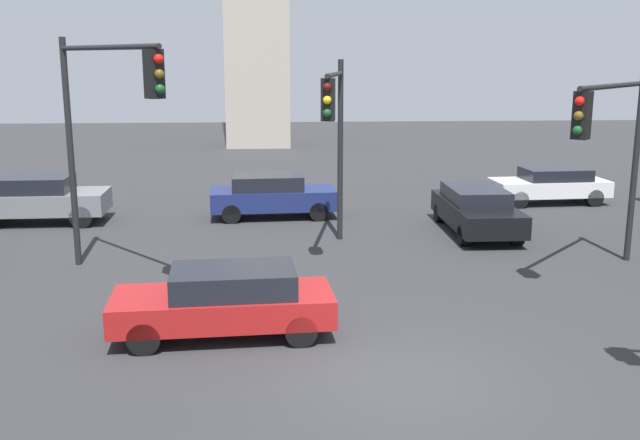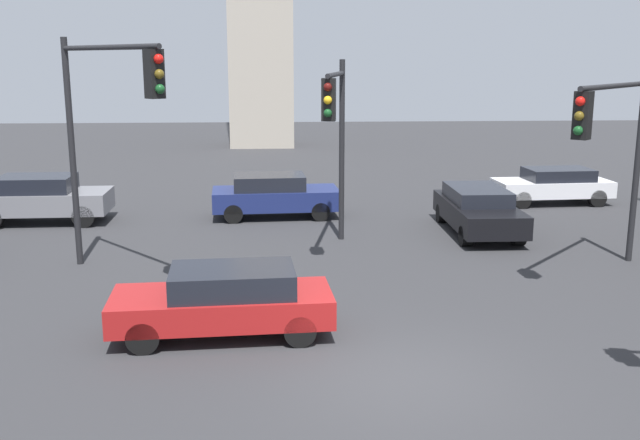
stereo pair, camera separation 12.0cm
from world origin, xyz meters
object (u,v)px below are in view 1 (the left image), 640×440
(car_1, at_px, (476,209))
(car_4, at_px, (40,198))
(car_3, at_px, (272,195))
(traffic_light_0, at_px, (611,133))
(traffic_light_4, at_px, (335,120))
(car_0, at_px, (551,185))
(car_2, at_px, (226,300))
(traffic_light_2, at_px, (106,108))

(car_1, xyz_separation_m, car_4, (-13.69, 2.20, 0.08))
(car_3, bearing_deg, traffic_light_0, -47.25)
(car_3, bearing_deg, traffic_light_4, -74.64)
(car_0, height_order, car_2, car_2)
(traffic_light_0, xyz_separation_m, car_4, (-15.36, 7.15, -2.71))
(traffic_light_0, bearing_deg, car_2, -27.80)
(traffic_light_4, xyz_separation_m, car_1, (4.55, 2.31, -2.92))
(traffic_light_0, distance_m, car_0, 9.96)
(traffic_light_0, relative_size, car_1, 1.06)
(traffic_light_0, distance_m, traffic_light_2, 11.66)
(car_2, height_order, car_3, car_3)
(traffic_light_0, xyz_separation_m, car_1, (-1.66, 4.96, -2.79))
(traffic_light_4, bearing_deg, car_0, 138.04)
(traffic_light_4, bearing_deg, traffic_light_2, -59.27)
(traffic_light_4, distance_m, car_4, 10.58)
(car_2, xyz_separation_m, car_4, (-6.58, 10.25, 0.11))
(traffic_light_2, relative_size, car_1, 1.26)
(traffic_light_2, height_order, car_0, traffic_light_2)
(traffic_light_0, xyz_separation_m, car_3, (-7.88, 7.56, -2.77))
(traffic_light_0, distance_m, car_1, 5.93)
(car_1, height_order, car_4, car_4)
(car_2, bearing_deg, traffic_light_2, -56.03)
(car_1, bearing_deg, car_0, 137.40)
(traffic_light_2, xyz_separation_m, car_1, (9.97, 4.33, -3.39))
(car_2, bearing_deg, car_1, -135.05)
(traffic_light_2, bearing_deg, car_2, -2.43)
(traffic_light_2, distance_m, car_0, 16.77)
(traffic_light_0, bearing_deg, car_1, -118.67)
(car_2, bearing_deg, car_4, -60.87)
(traffic_light_0, height_order, traffic_light_2, traffic_light_2)
(car_0, height_order, car_1, car_1)
(traffic_light_2, height_order, car_4, traffic_light_2)
(traffic_light_4, distance_m, car_1, 5.88)
(traffic_light_0, relative_size, car_3, 1.13)
(traffic_light_0, relative_size, car_2, 1.13)
(car_1, bearing_deg, traffic_light_2, -66.30)
(traffic_light_0, xyz_separation_m, car_0, (2.33, 9.26, -2.82))
(car_0, distance_m, car_2, 16.61)
(traffic_light_4, height_order, car_1, traffic_light_4)
(car_1, bearing_deg, car_2, -41.28)
(car_2, relative_size, car_3, 1.00)
(traffic_light_4, relative_size, car_1, 1.14)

